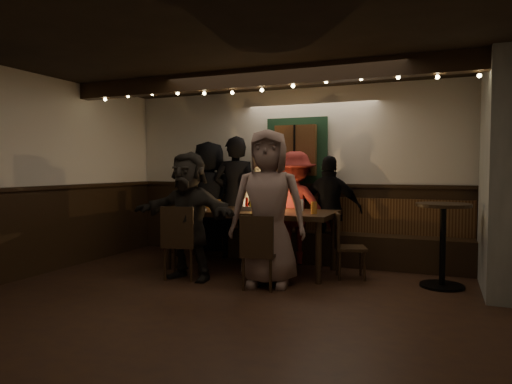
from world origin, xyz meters
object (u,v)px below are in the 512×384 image
at_px(person_f, 189,215).
at_px(person_c, 262,205).
at_px(dining_table, 250,215).
at_px(person_e, 330,210).
at_px(person_g, 268,208).
at_px(chair_near_left, 180,238).
at_px(high_top, 443,234).
at_px(person_b, 236,197).
at_px(person_d, 295,207).
at_px(person_a, 209,198).
at_px(chair_end, 344,241).
at_px(chair_near_right, 259,248).

bearing_deg(person_f, person_c, 80.97).
distance_m(dining_table, person_e, 1.20).
height_order(person_f, person_g, person_g).
height_order(dining_table, person_g, person_g).
xyz_separation_m(chair_near_left, high_top, (3.00, 0.85, 0.10)).
xyz_separation_m(chair_near_left, person_e, (1.50, 1.62, 0.26)).
height_order(person_c, person_g, person_g).
bearing_deg(person_c, chair_near_left, 86.57).
distance_m(high_top, person_c, 2.61).
bearing_deg(person_b, person_e, 167.91).
bearing_deg(person_g, person_d, 82.27).
bearing_deg(person_g, person_a, 125.30).
bearing_deg(person_e, person_f, 42.68).
distance_m(person_a, person_d, 1.44).
xyz_separation_m(person_f, person_g, (1.02, 0.08, 0.12)).
bearing_deg(chair_near_left, person_g, 8.05).
height_order(dining_table, person_c, person_c).
xyz_separation_m(dining_table, person_d, (0.42, 0.68, 0.07)).
bearing_deg(person_e, chair_near_left, 42.60).
bearing_deg(person_b, person_d, 164.58).
relative_size(person_c, person_d, 1.01).
bearing_deg(high_top, person_b, 167.34).
bearing_deg(dining_table, person_f, -123.38).
distance_m(dining_table, person_f, 0.92).
bearing_deg(chair_end, person_f, -156.42).
height_order(dining_table, person_a, person_a).
height_order(person_a, person_f, person_a).
bearing_deg(chair_end, person_a, 162.47).
height_order(chair_end, high_top, high_top).
distance_m(person_b, person_d, 0.96).
relative_size(chair_near_left, person_g, 0.50).
xyz_separation_m(person_d, person_g, (0.10, -1.37, 0.11)).
xyz_separation_m(chair_near_right, person_f, (-1.00, 0.15, 0.32)).
bearing_deg(chair_end, person_c, 154.29).
bearing_deg(dining_table, chair_near_left, -124.58).
relative_size(person_a, person_f, 1.13).
distance_m(chair_end, person_b, 1.98).
bearing_deg(person_d, person_a, -6.17).
xyz_separation_m(person_e, person_f, (-1.42, -1.54, 0.02)).
bearing_deg(person_c, chair_near_right, 124.68).
bearing_deg(person_a, person_c, 177.25).
distance_m(chair_near_right, person_g, 0.49).
bearing_deg(chair_near_left, high_top, 15.89).
bearing_deg(chair_near_left, person_f, 45.52).
xyz_separation_m(person_d, person_f, (-0.93, -1.45, -0.02)).
bearing_deg(high_top, person_c, 165.22).
bearing_deg(chair_end, chair_near_right, -130.18).
height_order(chair_near_right, chair_end, chair_near_right).
bearing_deg(person_d, person_f, 53.45).
distance_m(chair_near_left, person_a, 1.69).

